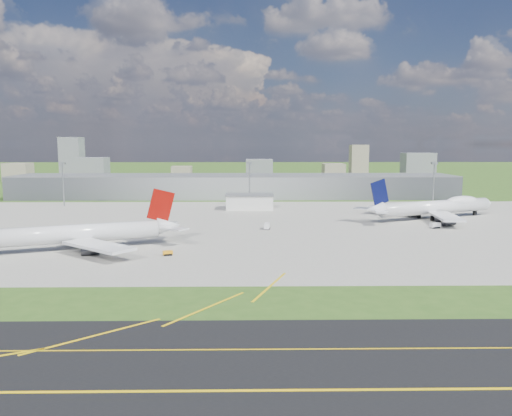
{
  "coord_description": "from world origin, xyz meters",
  "views": [
    {
      "loc": [
        9.41,
        -180.11,
        36.46
      ],
      "look_at": [
        12.67,
        34.56,
        9.0
      ],
      "focal_mm": 35.0,
      "sensor_mm": 36.0,
      "label": 1
    }
  ],
  "objects_px": {
    "tug_yellow": "(168,253)",
    "airliner_blue_quad": "(436,207)",
    "van_white_near": "(267,226)",
    "airliner_red_twin": "(77,234)",
    "van_white_far": "(435,226)"
  },
  "relations": [
    {
      "from": "airliner_blue_quad",
      "to": "van_white_near",
      "type": "distance_m",
      "value": 89.32
    },
    {
      "from": "van_white_near",
      "to": "van_white_far",
      "type": "relative_size",
      "value": 1.07
    },
    {
      "from": "airliner_red_twin",
      "to": "airliner_blue_quad",
      "type": "relative_size",
      "value": 0.96
    },
    {
      "from": "tug_yellow",
      "to": "airliner_red_twin",
      "type": "bearing_deg",
      "value": 144.68
    },
    {
      "from": "airliner_red_twin",
      "to": "van_white_near",
      "type": "xyz_separation_m",
      "value": [
        67.5,
        41.21,
        -4.19
      ]
    },
    {
      "from": "airliner_blue_quad",
      "to": "tug_yellow",
      "type": "xyz_separation_m",
      "value": [
        -118.83,
        -80.29,
        -4.93
      ]
    },
    {
      "from": "van_white_near",
      "to": "airliner_red_twin",
      "type": "bearing_deg",
      "value": 129.07
    },
    {
      "from": "airliner_blue_quad",
      "to": "van_white_near",
      "type": "height_order",
      "value": "airliner_blue_quad"
    },
    {
      "from": "airliner_red_twin",
      "to": "tug_yellow",
      "type": "distance_m",
      "value": 34.55
    },
    {
      "from": "tug_yellow",
      "to": "van_white_far",
      "type": "height_order",
      "value": "van_white_far"
    },
    {
      "from": "tug_yellow",
      "to": "van_white_near",
      "type": "xyz_separation_m",
      "value": [
        34.63,
        50.82,
        0.45
      ]
    },
    {
      "from": "tug_yellow",
      "to": "van_white_far",
      "type": "distance_m",
      "value": 120.21
    },
    {
      "from": "airliner_blue_quad",
      "to": "tug_yellow",
      "type": "relative_size",
      "value": 21.27
    },
    {
      "from": "airliner_red_twin",
      "to": "van_white_far",
      "type": "xyz_separation_m",
      "value": [
        141.09,
        42.7,
        -4.3
      ]
    },
    {
      "from": "tug_yellow",
      "to": "airliner_blue_quad",
      "type": "bearing_deg",
      "value": 15.03
    }
  ]
}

